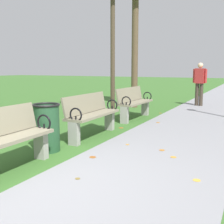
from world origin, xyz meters
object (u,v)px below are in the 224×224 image
(park_bench_1, at_px, (1,139))
(park_bench_2, at_px, (91,114))
(pedestrian_walking, at_px, (200,82))
(park_bench_3, at_px, (134,102))
(trash_bin, at_px, (47,127))

(park_bench_1, distance_m, park_bench_2, 2.37)
(park_bench_1, bearing_deg, pedestrian_walking, 82.08)
(park_bench_3, bearing_deg, trash_bin, -92.35)
(pedestrian_walking, bearing_deg, park_bench_3, -107.70)
(trash_bin, bearing_deg, pedestrian_walking, 79.74)
(park_bench_1, bearing_deg, park_bench_2, 90.00)
(park_bench_2, bearing_deg, trash_bin, -96.67)
(park_bench_1, height_order, trash_bin, park_bench_1)
(park_bench_2, bearing_deg, park_bench_3, 90.00)
(park_bench_2, distance_m, park_bench_3, 2.33)
(park_bench_2, relative_size, park_bench_3, 1.00)
(park_bench_3, relative_size, trash_bin, 1.91)
(park_bench_3, bearing_deg, park_bench_1, -90.00)
(pedestrian_walking, distance_m, trash_bin, 7.36)
(park_bench_3, xyz_separation_m, trash_bin, (-0.15, -3.59, -0.06))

